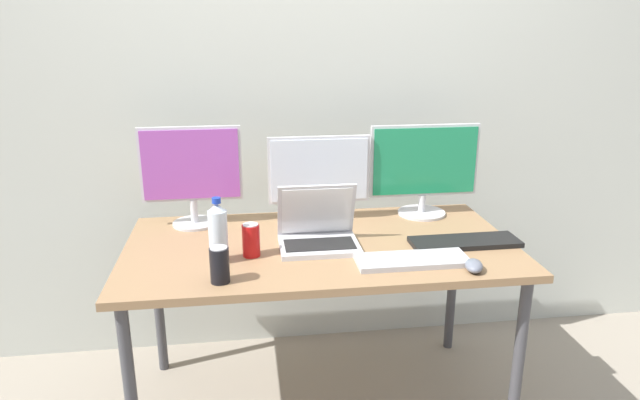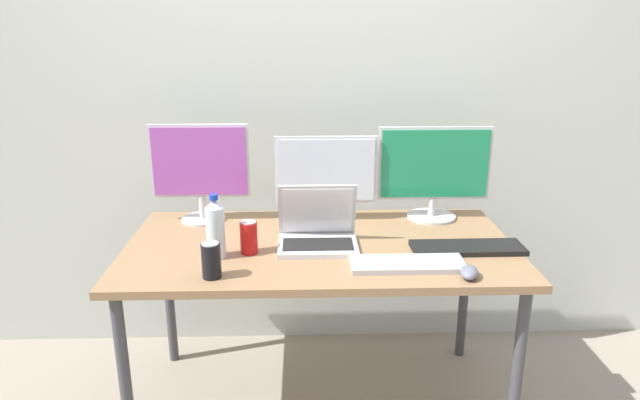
{
  "view_description": "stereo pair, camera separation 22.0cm",
  "coord_description": "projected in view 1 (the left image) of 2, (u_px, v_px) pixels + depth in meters",
  "views": [
    {
      "loc": [
        -0.28,
        -2.09,
        1.58
      ],
      "look_at": [
        0.0,
        0.0,
        0.92
      ],
      "focal_mm": 32.0,
      "sensor_mm": 36.0,
      "label": 1
    },
    {
      "loc": [
        -0.06,
        -2.1,
        1.58
      ],
      "look_at": [
        0.0,
        0.0,
        0.92
      ],
      "focal_mm": 32.0,
      "sensor_mm": 36.0,
      "label": 2
    }
  ],
  "objects": [
    {
      "name": "monitor_center",
      "position": [
        319.0,
        178.0,
        2.46
      ],
      "size": [
        0.44,
        0.21,
        0.38
      ],
      "color": "silver",
      "rests_on": "work_desk"
    },
    {
      "name": "keyboard_main",
      "position": [
        465.0,
        242.0,
        2.25
      ],
      "size": [
        0.43,
        0.15,
        0.02
      ],
      "primitive_type": "cube",
      "rotation": [
        0.0,
        0.0,
        0.01
      ],
      "color": "black",
      "rests_on": "work_desk"
    },
    {
      "name": "water_bottle",
      "position": [
        218.0,
        233.0,
        2.06
      ],
      "size": [
        0.07,
        0.07,
        0.24
      ],
      "color": "silver",
      "rests_on": "work_desk"
    },
    {
      "name": "work_desk",
      "position": [
        320.0,
        258.0,
        2.28
      ],
      "size": [
        1.53,
        0.82,
        0.74
      ],
      "color": "#424247",
      "rests_on": "ground"
    },
    {
      "name": "monitor_right",
      "position": [
        424.0,
        168.0,
        2.54
      ],
      "size": [
        0.49,
        0.22,
        0.41
      ],
      "color": "silver",
      "rests_on": "work_desk"
    },
    {
      "name": "laptop_silver",
      "position": [
        318.0,
        232.0,
        2.23
      ],
      "size": [
        0.31,
        0.24,
        0.24
      ],
      "color": "silver",
      "rests_on": "work_desk"
    },
    {
      "name": "monitor_left",
      "position": [
        191.0,
        172.0,
        2.4
      ],
      "size": [
        0.42,
        0.19,
        0.43
      ],
      "color": "silver",
      "rests_on": "work_desk"
    },
    {
      "name": "soda_can_near_keyboard",
      "position": [
        220.0,
        265.0,
        1.91
      ],
      "size": [
        0.07,
        0.07,
        0.13
      ],
      "color": "black",
      "rests_on": "work_desk"
    },
    {
      "name": "wall_back",
      "position": [
        303.0,
        85.0,
        2.65
      ],
      "size": [
        7.0,
        0.08,
        2.6
      ],
      "primitive_type": "cube",
      "color": "silver",
      "rests_on": "ground"
    },
    {
      "name": "keyboard_aux",
      "position": [
        412.0,
        260.0,
        2.08
      ],
      "size": [
        0.41,
        0.15,
        0.02
      ],
      "primitive_type": "cube",
      "rotation": [
        0.0,
        0.0,
        -0.0
      ],
      "color": "#B2B2B7",
      "rests_on": "work_desk"
    },
    {
      "name": "mouse_by_keyboard",
      "position": [
        474.0,
        266.0,
        2.01
      ],
      "size": [
        0.09,
        0.11,
        0.04
      ],
      "primitive_type": "ellipsoid",
      "rotation": [
        0.0,
        0.0,
        -0.3
      ],
      "color": "slate",
      "rests_on": "work_desk"
    },
    {
      "name": "soda_can_by_laptop",
      "position": [
        251.0,
        240.0,
        2.12
      ],
      "size": [
        0.07,
        0.07,
        0.13
      ],
      "color": "red",
      "rests_on": "work_desk"
    }
  ]
}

